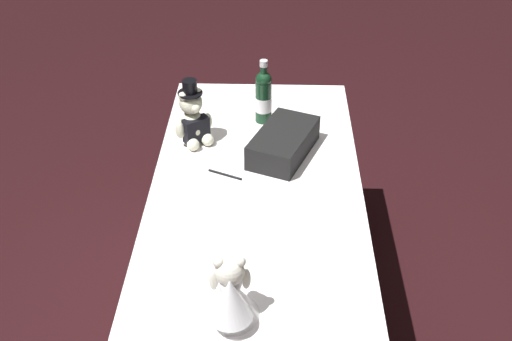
{
  "coord_description": "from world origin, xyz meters",
  "views": [
    {
      "loc": [
        -1.91,
        -0.06,
        2.19
      ],
      "look_at": [
        0.0,
        0.0,
        0.85
      ],
      "focal_mm": 45.35,
      "sensor_mm": 36.0,
      "label": 1
    }
  ],
  "objects_px": {
    "signing_pen": "(224,174)",
    "teddy_bear_groom": "(193,120)",
    "champagne_bottle": "(263,96)",
    "teddy_bear_bride": "(230,294)",
    "gift_case_black": "(283,143)"
  },
  "relations": [
    {
      "from": "champagne_bottle",
      "to": "signing_pen",
      "type": "height_order",
      "value": "champagne_bottle"
    },
    {
      "from": "teddy_bear_bride",
      "to": "gift_case_black",
      "type": "bearing_deg",
      "value": -10.07
    },
    {
      "from": "teddy_bear_bride",
      "to": "champagne_bottle",
      "type": "relative_size",
      "value": 0.78
    },
    {
      "from": "teddy_bear_groom",
      "to": "champagne_bottle",
      "type": "height_order",
      "value": "champagne_bottle"
    },
    {
      "from": "teddy_bear_bride",
      "to": "signing_pen",
      "type": "relative_size",
      "value": 1.61
    },
    {
      "from": "signing_pen",
      "to": "champagne_bottle",
      "type": "bearing_deg",
      "value": -18.81
    },
    {
      "from": "teddy_bear_groom",
      "to": "teddy_bear_bride",
      "type": "xyz_separation_m",
      "value": [
        -0.96,
        -0.21,
        -0.01
      ]
    },
    {
      "from": "teddy_bear_bride",
      "to": "champagne_bottle",
      "type": "height_order",
      "value": "champagne_bottle"
    },
    {
      "from": "teddy_bear_groom",
      "to": "gift_case_black",
      "type": "distance_m",
      "value": 0.38
    },
    {
      "from": "champagne_bottle",
      "to": "signing_pen",
      "type": "distance_m",
      "value": 0.46
    },
    {
      "from": "teddy_bear_groom",
      "to": "champagne_bottle",
      "type": "distance_m",
      "value": 0.34
    },
    {
      "from": "gift_case_black",
      "to": "teddy_bear_groom",
      "type": "bearing_deg",
      "value": 78.04
    },
    {
      "from": "teddy_bear_groom",
      "to": "champagne_bottle",
      "type": "relative_size",
      "value": 0.97
    },
    {
      "from": "teddy_bear_groom",
      "to": "champagne_bottle",
      "type": "xyz_separation_m",
      "value": [
        0.18,
        -0.28,
        0.02
      ]
    },
    {
      "from": "signing_pen",
      "to": "teddy_bear_groom",
      "type": "bearing_deg",
      "value": 30.52
    }
  ]
}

